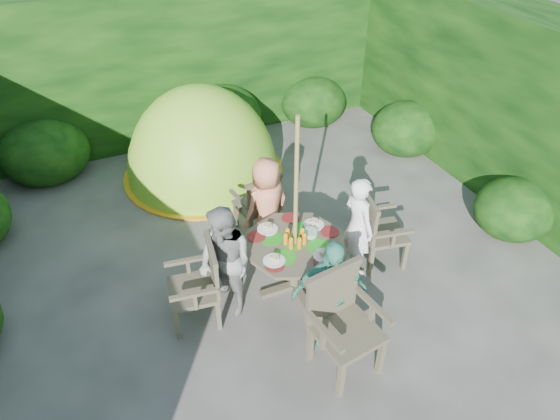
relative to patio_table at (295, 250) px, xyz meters
name	(u,v)px	position (x,y,z in m)	size (l,w,h in m)	color
ground	(263,270)	(-0.23, 0.41, -0.57)	(60.00, 60.00, 0.00)	#43413C
hedge_enclosure	(221,131)	(-0.23, 1.75, 0.68)	(9.00, 9.00, 2.50)	black
patio_table	(295,250)	(0.00, 0.00, 0.00)	(1.18, 1.18, 0.81)	#413A2A
parasol_pole	(296,212)	(0.00, 0.00, 0.53)	(0.04, 0.04, 2.20)	olive
garden_chair_right	(378,229)	(1.09, 0.01, -0.07)	(0.59, 0.64, 0.93)	#413A2A
garden_chair_left	(200,284)	(-1.10, 0.00, -0.07)	(0.57, 0.62, 0.94)	#413A2A
garden_chair_back	(259,203)	(0.02, 1.10, -0.10)	(0.59, 0.54, 0.88)	#413A2A
garden_chair_front	(342,321)	(-0.02, -1.09, -0.01)	(0.70, 0.64, 1.05)	#413A2A
child_right	(358,226)	(0.80, -0.01, 0.07)	(0.47, 0.31, 1.29)	white
child_left	(225,263)	(-0.80, 0.00, 0.10)	(0.65, 0.51, 1.34)	gray
child_back	(267,206)	(0.00, 0.80, 0.07)	(0.63, 0.41, 1.28)	#E8885F
child_front	(329,294)	(-0.01, -0.80, 0.08)	(0.76, 0.32, 1.29)	#47A585
dome_tent	(205,173)	(-0.23, 2.80, -0.57)	(2.90, 2.90, 2.82)	#88DA29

